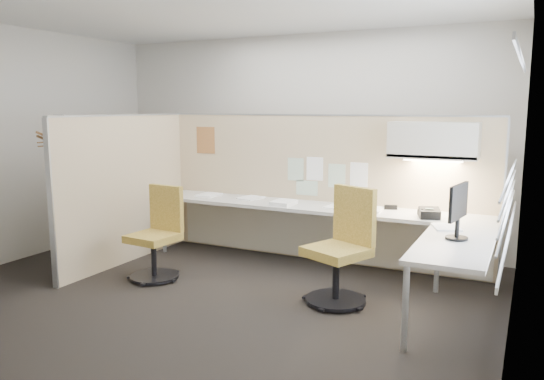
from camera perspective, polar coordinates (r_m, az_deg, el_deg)
The scene contains 26 objects.
floor at distance 5.50m, azimuth -6.68°, elevation -10.91°, with size 5.50×4.50×0.01m, color black.
ceiling at distance 5.26m, azimuth -7.27°, elevation 19.26°, with size 5.50×4.50×0.01m, color white.
wall_back at distance 7.18m, azimuth 2.95°, elevation 5.29°, with size 5.50×0.02×2.80m, color beige.
wall_left at distance 7.08m, azimuth -25.99°, elevation 4.35°, with size 0.02×4.50×2.80m, color beige.
wall_right at distance 4.35m, azimuth 24.99°, elevation 2.07°, with size 0.02×4.50×2.80m, color beige.
window_pane at distance 4.34m, azimuth 24.80°, elevation 4.06°, with size 0.01×2.80×1.30m, color #9CA8B5.
partition_back at distance 6.43m, azimuth 5.12°, elevation 0.13°, with size 4.10×0.06×1.75m, color tan.
partition_left at distance 6.56m, azimuth -15.48°, elevation 0.02°, with size 0.06×2.20×1.75m, color tan.
desk at distance 5.91m, azimuth 6.86°, elevation -3.37°, with size 4.00×2.07×0.73m.
overhead_bin at distance 5.80m, azimuth 17.01°, elevation 5.13°, with size 0.90×0.36×0.38m, color beige.
task_light_strip at distance 5.82m, azimuth 16.91°, elevation 3.07°, with size 0.60×0.06×0.02m, color #FFEABF.
pinned_papers at distance 6.35m, azimuth 5.69°, elevation 1.45°, with size 1.01×0.00×0.47m.
poster at distance 7.07m, azimuth -7.15°, elevation 5.34°, with size 0.28×0.00×0.35m, color orange.
chair_left at distance 5.91m, azimuth -12.18°, elevation -4.89°, with size 0.52×0.53×0.99m.
chair_right at distance 5.11m, azimuth 7.56°, elevation -6.44°, with size 0.67×0.68×1.09m.
monitor at distance 4.78m, azimuth 19.40°, elevation -1.82°, with size 0.19×0.45×0.48m.
phone at distance 5.64m, azimuth 16.53°, elevation -2.41°, with size 0.26×0.25×0.12m.
stapler at distance 6.02m, azimuth 12.66°, elevation -1.82°, with size 0.14×0.04×0.05m, color black.
tape_dispenser at distance 5.81m, azimuth 15.90°, elevation -2.28°, with size 0.10×0.06×0.06m, color black.
coat_hook at distance 5.91m, azimuth -22.28°, elevation 3.93°, with size 0.18×0.48×1.43m.
paper_stack_0 at distance 6.81m, azimuth -6.80°, elevation -0.53°, with size 0.23×0.30×0.02m, color white.
paper_stack_1 at distance 6.57m, azimuth -2.31°, elevation -0.86°, with size 0.23×0.30×0.02m, color white.
paper_stack_2 at distance 6.14m, azimuth 1.26°, elevation -1.39°, with size 0.23×0.30×0.05m, color white.
paper_stack_3 at distance 6.05m, azimuth 7.10°, elevation -1.78°, with size 0.23×0.30×0.01m, color white.
paper_stack_4 at distance 5.91m, azimuth 10.61°, elevation -2.06°, with size 0.23×0.30×0.03m, color white.
paper_stack_5 at distance 5.25m, azimuth 18.24°, elevation -3.82°, with size 0.23×0.30×0.02m, color white.
Camera 1 is at (2.84, -4.33, 1.86)m, focal length 35.00 mm.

